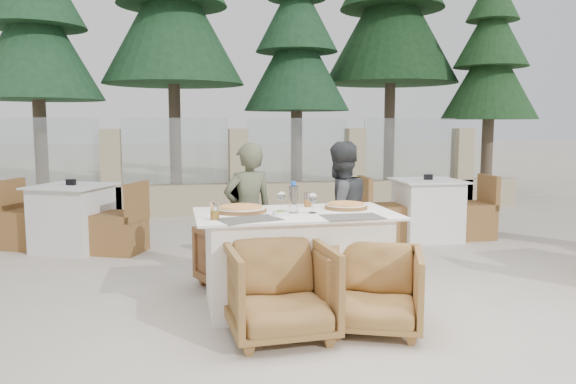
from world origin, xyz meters
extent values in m
plane|color=beige|center=(0.00, 0.00, 0.00)|extent=(80.00, 80.00, 0.00)
cube|color=beige|center=(0.00, 14.00, 0.01)|extent=(30.00, 16.00, 0.01)
cone|color=#204A2A|center=(-3.50, 7.00, 2.75)|extent=(2.42, 2.42, 5.50)
cone|color=#1E4827|center=(-1.00, 7.50, 3.25)|extent=(2.86, 2.86, 6.50)
cone|color=#1E4627|center=(1.50, 7.20, 2.50)|extent=(2.20, 2.20, 5.00)
cone|color=#17391A|center=(3.80, 7.80, 3.40)|extent=(2.99, 2.99, 6.80)
cone|color=#1E4420|center=(5.50, 6.50, 2.25)|extent=(1.98, 1.98, 4.50)
cube|color=#524E46|center=(-0.49, -0.27, 0.77)|extent=(0.52, 0.42, 0.00)
cube|color=#5A544D|center=(0.30, -0.32, 0.77)|extent=(0.46, 0.31, 0.00)
cylinder|color=#E15A1E|center=(-0.51, 0.09, 0.80)|extent=(0.49, 0.49, 0.05)
cylinder|color=orange|center=(0.38, 0.10, 0.79)|extent=(0.46, 0.46, 0.05)
cylinder|color=#C2DCFF|center=(-0.10, -0.02, 0.90)|extent=(0.09, 0.09, 0.25)
cylinder|color=orange|center=(-0.74, -0.22, 0.84)|extent=(0.09, 0.09, 0.13)
cylinder|color=orange|center=(0.09, 0.27, 0.83)|extent=(0.08, 0.08, 0.12)
imported|color=brown|center=(-0.49, 0.59, 0.28)|extent=(0.80, 0.81, 0.57)
imported|color=brown|center=(0.32, 0.66, 0.27)|extent=(0.71, 0.73, 0.55)
imported|color=olive|center=(-0.33, -0.66, 0.33)|extent=(0.75, 0.77, 0.66)
imported|color=olive|center=(0.36, -0.67, 0.30)|extent=(0.84, 0.85, 0.60)
imported|color=#4F533C|center=(-0.37, 0.71, 0.65)|extent=(0.54, 0.42, 1.31)
imported|color=#35383A|center=(0.47, 0.59, 0.66)|extent=(0.77, 0.69, 1.32)
camera|label=1|loc=(-1.02, -4.37, 1.48)|focal=35.00mm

